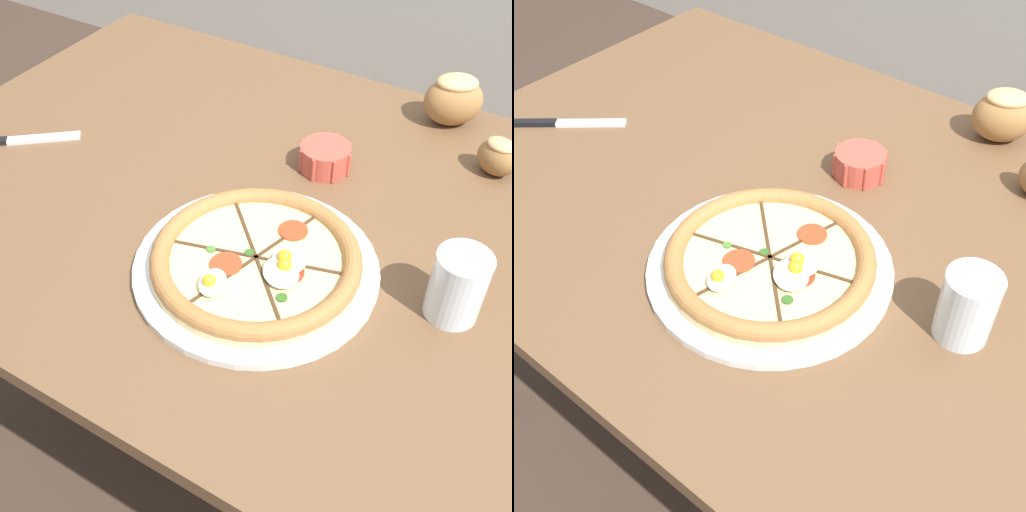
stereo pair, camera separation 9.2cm
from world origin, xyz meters
The scene contains 8 objects.
ground_plane centered at (0.00, 0.00, 0.00)m, with size 12.00×12.00×0.00m, color #3D2D23.
dining_table centered at (0.00, 0.00, 0.67)m, with size 1.40×0.92×0.77m.
pizza centered at (0.03, -0.15, 0.79)m, with size 0.36×0.36×0.05m.
ramekin_bowl centered at (0.00, 0.13, 0.80)m, with size 0.09×0.09×0.04m.
bread_piece_mid centered at (0.26, 0.27, 0.81)m, with size 0.09×0.08×0.07m.
bread_piece_far centered at (0.14, 0.38, 0.82)m, with size 0.14×0.13×0.10m.
knife_main centered at (-0.52, -0.09, 0.78)m, with size 0.19×0.16×0.01m.
water_glass centered at (0.30, -0.08, 0.82)m, with size 0.07×0.07×0.10m.
Camera 1 is at (0.37, -0.71, 1.44)m, focal length 45.00 mm.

